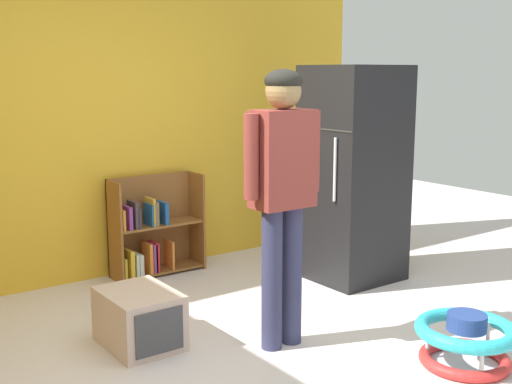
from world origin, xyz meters
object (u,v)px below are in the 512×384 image
refrigerator (353,174)px  baby_walker (466,340)px  pet_carrier (139,319)px  standing_person (283,181)px  bookshelf (151,233)px

refrigerator → baby_walker: size_ratio=2.95×
refrigerator → pet_carrier: 2.22m
baby_walker → pet_carrier: bearing=135.9°
standing_person → bookshelf: bearing=89.4°
bookshelf → baby_walker: (0.69, -2.72, -0.20)m
refrigerator → bookshelf: refrigerator is taller
refrigerator → baby_walker: (-0.65, -1.64, -0.73)m
bookshelf → pet_carrier: 1.53m
baby_walker → standing_person: bearing=128.9°
standing_person → pet_carrier: 1.27m
refrigerator → baby_walker: bearing=-111.6°
refrigerator → standing_person: size_ratio=1.02×
baby_walker → bookshelf: bearing=104.2°
refrigerator → bookshelf: (-1.34, 1.08, -0.53)m
refrigerator → pet_carrier: size_ratio=3.22×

